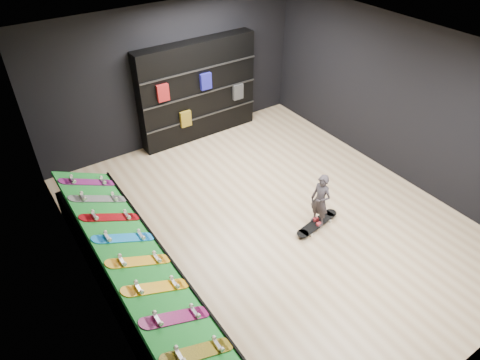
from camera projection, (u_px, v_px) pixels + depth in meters
floor at (270, 221)px, 7.57m from camera, size 6.00×7.00×0.01m
ceiling at (279, 57)px, 5.78m from camera, size 6.00×7.00×0.01m
wall_back at (172, 76)px, 9.00m from camera, size 6.00×0.02×3.00m
wall_left at (83, 223)px, 5.32m from camera, size 0.02×7.00×3.00m
wall_right at (400, 102)px, 8.02m from camera, size 0.02×7.00×3.00m
display_rack at (132, 274)px, 6.27m from camera, size 0.90×4.50×0.50m
turf_ramp at (131, 251)px, 6.02m from camera, size 0.92×4.50×0.46m
back_shelving at (198, 91)px, 9.34m from camera, size 2.74×0.32×2.19m
floor_skateboard at (317, 224)px, 7.44m from camera, size 1.00×0.37×0.09m
child at (319, 209)px, 7.24m from camera, size 0.19×0.24×0.59m
display_board_0 at (198, 352)px, 4.75m from camera, size 0.93×0.22×0.50m
display_board_1 at (176, 318)px, 5.11m from camera, size 0.93×0.22×0.50m
display_board_2 at (156, 288)px, 5.47m from camera, size 0.93×0.22×0.50m
display_board_3 at (139, 261)px, 5.83m from camera, size 0.93×0.22×0.50m
display_board_4 at (124, 238)px, 6.19m from camera, size 0.93×0.22×0.50m
display_board_5 at (110, 217)px, 6.55m from camera, size 0.93×0.22×0.50m
display_board_6 at (98, 199)px, 6.91m from camera, size 0.93×0.22×0.50m
display_board_7 at (87, 182)px, 7.27m from camera, size 0.93×0.22×0.50m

